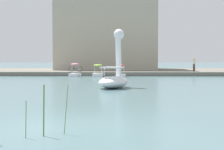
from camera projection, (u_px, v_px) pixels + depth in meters
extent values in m
plane|color=slate|center=(69.00, 126.00, 9.36)|extent=(624.55, 624.55, 0.00)
cube|color=#6B665B|center=(111.00, 71.00, 49.48)|extent=(155.80, 20.05, 0.48)
ellipsoid|color=white|center=(114.00, 82.00, 22.33)|extent=(2.68, 3.65, 0.80)
cylinder|color=white|center=(118.00, 56.00, 23.24)|extent=(0.54, 0.66, 3.06)
sphere|color=white|center=(119.00, 34.00, 23.27)|extent=(0.92, 0.92, 0.73)
cone|color=yellow|center=(120.00, 35.00, 23.54)|extent=(0.51, 0.51, 0.40)
cube|color=white|center=(112.00, 67.00, 22.04)|extent=(1.64, 1.81, 0.08)
cylinder|color=silver|center=(120.00, 72.00, 21.87)|extent=(0.04, 0.04, 0.59)
cylinder|color=silver|center=(104.00, 72.00, 22.24)|extent=(0.04, 0.04, 0.59)
cube|color=white|center=(121.00, 76.00, 37.84)|extent=(1.14, 1.74, 0.30)
ellipsoid|color=red|center=(121.00, 65.00, 37.79)|extent=(0.88, 1.00, 0.20)
cylinder|color=#B7B7BF|center=(118.00, 70.00, 38.22)|extent=(0.04, 0.04, 1.02)
cylinder|color=#B7B7BF|center=(124.00, 70.00, 38.18)|extent=(0.04, 0.04, 1.02)
cylinder|color=#B7B7BF|center=(118.00, 70.00, 37.44)|extent=(0.04, 0.04, 1.02)
cylinder|color=#B7B7BF|center=(124.00, 70.00, 37.40)|extent=(0.04, 0.04, 1.02)
cube|color=white|center=(98.00, 75.00, 38.06)|extent=(1.19, 2.32, 0.40)
ellipsoid|color=#8CCC38|center=(98.00, 65.00, 38.01)|extent=(1.03, 1.31, 0.20)
cylinder|color=#B7B7BF|center=(95.00, 69.00, 38.55)|extent=(0.04, 0.04, 0.93)
cylinder|color=#B7B7BF|center=(102.00, 69.00, 38.54)|extent=(0.04, 0.04, 0.93)
cylinder|color=#B7B7BF|center=(94.00, 69.00, 37.52)|extent=(0.04, 0.04, 0.93)
cylinder|color=#B7B7BF|center=(101.00, 69.00, 37.51)|extent=(0.04, 0.04, 0.93)
cube|color=white|center=(75.00, 75.00, 37.89)|extent=(1.20, 2.10, 0.39)
ellipsoid|color=pink|center=(75.00, 64.00, 37.84)|extent=(0.97, 1.02, 0.20)
cylinder|color=#B7B7BF|center=(73.00, 69.00, 38.28)|extent=(0.04, 0.04, 1.06)
cylinder|color=#B7B7BF|center=(79.00, 69.00, 38.19)|extent=(0.04, 0.04, 1.06)
cylinder|color=#B7B7BF|center=(71.00, 69.00, 37.53)|extent=(0.04, 0.04, 1.06)
cylinder|color=#B7B7BF|center=(77.00, 69.00, 37.44)|extent=(0.04, 0.04, 1.06)
cube|color=#47382D|center=(194.00, 68.00, 41.65)|extent=(0.26, 0.27, 0.93)
cube|color=beige|center=(194.00, 62.00, 41.62)|extent=(0.29, 0.29, 0.56)
sphere|color=tan|center=(194.00, 59.00, 41.60)|extent=(0.22, 0.22, 0.22)
torus|color=black|center=(80.00, 69.00, 40.18)|extent=(0.66, 0.07, 0.66)
torus|color=black|center=(71.00, 69.00, 40.16)|extent=(0.66, 0.07, 0.66)
cube|color=black|center=(76.00, 68.00, 40.16)|extent=(0.90, 0.08, 0.04)
cylinder|color=black|center=(74.00, 67.00, 40.15)|extent=(0.03, 0.03, 0.28)
cube|color=#B2A893|center=(108.00, 31.00, 53.05)|extent=(15.01, 14.00, 12.17)
cylinder|color=#4C7F33|center=(26.00, 119.00, 7.97)|extent=(0.02, 0.07, 0.88)
cylinder|color=#4C7F33|center=(44.00, 110.00, 8.16)|extent=(0.04, 0.12, 1.25)
cylinder|color=#4C7F33|center=(66.00, 109.00, 8.39)|extent=(0.09, 0.17, 1.22)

